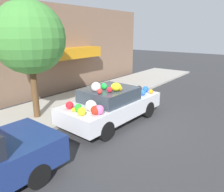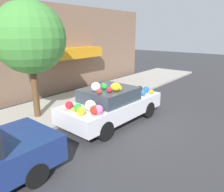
% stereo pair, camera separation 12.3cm
% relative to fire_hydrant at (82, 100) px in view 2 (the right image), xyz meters
% --- Properties ---
extents(ground_plane, '(60.00, 60.00, 0.00)m').
position_rel_fire_hydrant_xyz_m(ground_plane, '(-0.16, -1.79, -0.46)').
color(ground_plane, '#38383A').
extents(sidewalk_curb, '(24.00, 3.20, 0.11)m').
position_rel_fire_hydrant_xyz_m(sidewalk_curb, '(-0.16, 0.91, -0.40)').
color(sidewalk_curb, '#B2ADA3').
rests_on(sidewalk_curb, ground).
extents(building_facade, '(18.00, 1.20, 4.70)m').
position_rel_fire_hydrant_xyz_m(building_facade, '(-0.03, 3.12, 1.88)').
color(building_facade, '#846651').
rests_on(building_facade, ground).
extents(street_tree, '(2.56, 2.56, 4.26)m').
position_rel_fire_hydrant_xyz_m(street_tree, '(-1.77, 0.65, 2.62)').
color(street_tree, brown).
rests_on(street_tree, sidewalk_curb).
extents(fire_hydrant, '(0.20, 0.20, 0.70)m').
position_rel_fire_hydrant_xyz_m(fire_hydrant, '(0.00, 0.00, 0.00)').
color(fire_hydrant, red).
rests_on(fire_hydrant, sidewalk_curb).
extents(art_car, '(4.17, 1.96, 1.66)m').
position_rel_fire_hydrant_xyz_m(art_car, '(-0.23, -1.81, 0.27)').
color(art_car, silver).
rests_on(art_car, ground).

